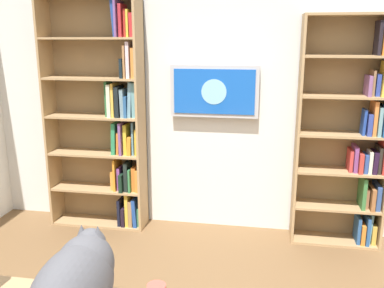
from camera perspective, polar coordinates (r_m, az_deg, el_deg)
name	(u,v)px	position (r m, az deg, el deg)	size (l,w,h in m)	color
wall_back	(215,89)	(3.96, 3.20, 7.45)	(4.52, 0.06, 2.70)	silver
bookshelf_left	(353,137)	(3.90, 20.97, 0.95)	(0.77, 0.28, 2.01)	tan
bookshelf_right	(108,121)	(4.08, -11.34, 3.14)	(0.93, 0.28, 2.18)	tan
wall_mounted_tv	(214,91)	(3.87, 3.07, 7.13)	(0.81, 0.07, 0.48)	#B7B7BC
cat	(76,284)	(1.73, -15.42, -17.83)	(0.28, 0.66, 0.35)	#4C4C51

